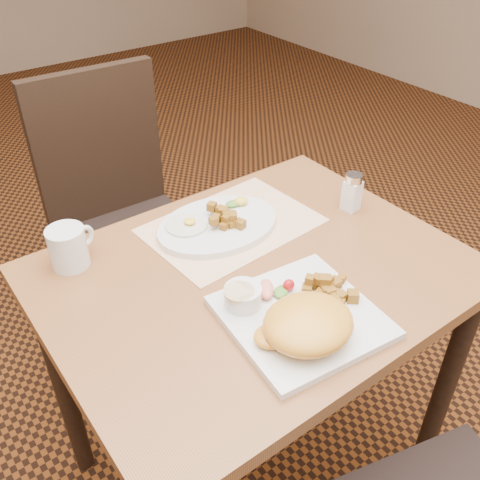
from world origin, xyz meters
The scene contains 15 objects.
ground centered at (0.00, 0.00, 0.00)m, with size 8.00×8.00×0.00m, color black.
table centered at (0.00, 0.00, 0.64)m, with size 0.90×0.70×0.75m.
chair_far centered at (0.00, 0.72, 0.54)m, with size 0.43×0.44×0.97m.
placemat centered at (0.06, 0.17, 0.75)m, with size 0.40×0.28×0.00m, color white.
plate_square centered at (-0.03, -0.17, 0.76)m, with size 0.28×0.28×0.02m, color silver.
plate_oval centered at (0.02, 0.18, 0.76)m, with size 0.30×0.23×0.02m, color silver, non-canonical shape.
hollandaise_mound centered at (-0.06, -0.22, 0.80)m, with size 0.18×0.16×0.06m.
ramekin centered at (-0.10, -0.08, 0.79)m, with size 0.08×0.07×0.04m.
garnish_sq centered at (-0.03, -0.09, 0.78)m, with size 0.08×0.08×0.03m.
fried_egg centered at (-0.05, 0.21, 0.77)m, with size 0.10×0.10×0.02m.
garnish_ov centered at (0.11, 0.21, 0.78)m, with size 0.06×0.04×0.02m.
salt_shaker centered at (0.34, 0.05, 0.80)m, with size 0.05×0.05×0.10m.
coffee_mug centered at (-0.31, 0.26, 0.80)m, with size 0.11×0.08×0.09m.
home_fries_sq centered at (0.06, -0.16, 0.78)m, with size 0.11×0.10×0.03m.
home_fries_ov centered at (0.04, 0.17, 0.78)m, with size 0.08×0.11×0.03m.
Camera 1 is at (-0.57, -0.71, 1.49)m, focal length 40.00 mm.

